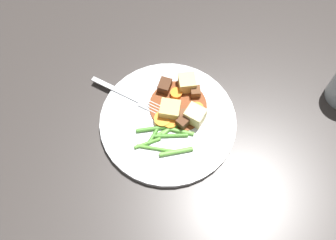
# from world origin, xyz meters

# --- Properties ---
(ground_plane) EXTENTS (3.00, 3.00, 0.00)m
(ground_plane) POSITION_xyz_m (0.00, 0.00, 0.00)
(ground_plane) COLOR #383330
(dinner_plate) EXTENTS (0.27, 0.27, 0.01)m
(dinner_plate) POSITION_xyz_m (0.00, 0.00, 0.01)
(dinner_plate) COLOR white
(dinner_plate) RESTS_ON ground_plane
(stew_sauce) EXTENTS (0.12, 0.12, 0.00)m
(stew_sauce) POSITION_xyz_m (0.04, -0.01, 0.01)
(stew_sauce) COLOR brown
(stew_sauce) RESTS_ON dinner_plate
(carrot_slice_0) EXTENTS (0.03, 0.03, 0.01)m
(carrot_slice_0) POSITION_xyz_m (0.06, 0.00, 0.02)
(carrot_slice_0) COLOR orange
(carrot_slice_0) RESTS_ON dinner_plate
(carrot_slice_1) EXTENTS (0.03, 0.03, 0.01)m
(carrot_slice_1) POSITION_xyz_m (0.04, -0.05, 0.02)
(carrot_slice_1) COLOR orange
(carrot_slice_1) RESTS_ON dinner_plate
(carrot_slice_2) EXTENTS (0.04, 0.04, 0.01)m
(carrot_slice_2) POSITION_xyz_m (-0.01, -0.01, 0.02)
(carrot_slice_2) COLOR orange
(carrot_slice_2) RESTS_ON dinner_plate
(carrot_slice_3) EXTENTS (0.04, 0.04, 0.01)m
(carrot_slice_3) POSITION_xyz_m (-0.01, 0.01, 0.02)
(carrot_slice_3) COLOR orange
(carrot_slice_3) RESTS_ON dinner_plate
(potato_chunk_0) EXTENTS (0.04, 0.04, 0.03)m
(potato_chunk_0) POSITION_xyz_m (0.02, -0.05, 0.03)
(potato_chunk_0) COLOR #EAD68C
(potato_chunk_0) RESTS_ON dinner_plate
(potato_chunk_1) EXTENTS (0.05, 0.04, 0.03)m
(potato_chunk_1) POSITION_xyz_m (0.08, -0.02, 0.03)
(potato_chunk_1) COLOR #E5CC7A
(potato_chunk_1) RESTS_ON dinner_plate
(potato_chunk_2) EXTENTS (0.04, 0.04, 0.03)m
(potato_chunk_2) POSITION_xyz_m (0.01, 0.00, 0.03)
(potato_chunk_2) COLOR #DBBC6B
(potato_chunk_2) RESTS_ON dinner_plate
(meat_chunk_0) EXTENTS (0.03, 0.02, 0.02)m
(meat_chunk_0) POSITION_xyz_m (0.07, 0.03, 0.02)
(meat_chunk_0) COLOR #4C2B19
(meat_chunk_0) RESTS_ON dinner_plate
(meat_chunk_1) EXTENTS (0.03, 0.03, 0.02)m
(meat_chunk_1) POSITION_xyz_m (-0.00, -0.03, 0.02)
(meat_chunk_1) COLOR #56331E
(meat_chunk_1) RESTS_ON dinner_plate
(meat_chunk_2) EXTENTS (0.03, 0.03, 0.02)m
(meat_chunk_2) POSITION_xyz_m (0.07, -0.04, 0.02)
(meat_chunk_2) COLOR brown
(meat_chunk_2) RESTS_ON dinner_plate
(meat_chunk_3) EXTENTS (0.03, 0.03, 0.02)m
(meat_chunk_3) POSITION_xyz_m (0.02, -0.03, 0.02)
(meat_chunk_3) COLOR brown
(meat_chunk_3) RESTS_ON dinner_plate
(green_bean_0) EXTENTS (0.02, 0.08, 0.01)m
(green_bean_0) POSITION_xyz_m (-0.07, -0.00, 0.02)
(green_bean_0) COLOR #599E38
(green_bean_0) RESTS_ON dinner_plate
(green_bean_1) EXTENTS (0.06, 0.02, 0.01)m
(green_bean_1) POSITION_xyz_m (-0.03, 0.02, 0.02)
(green_bean_1) COLOR #4C8E33
(green_bean_1) RESTS_ON dinner_plate
(green_bean_2) EXTENTS (0.04, 0.05, 0.01)m
(green_bean_2) POSITION_xyz_m (-0.06, 0.02, 0.02)
(green_bean_2) COLOR #599E38
(green_bean_2) RESTS_ON dinner_plate
(green_bean_3) EXTENTS (0.06, 0.05, 0.01)m
(green_bean_3) POSITION_xyz_m (-0.02, -0.01, 0.02)
(green_bean_3) COLOR #599E38
(green_bean_3) RESTS_ON dinner_plate
(green_bean_4) EXTENTS (0.04, 0.06, 0.01)m
(green_bean_4) POSITION_xyz_m (-0.06, -0.03, 0.02)
(green_bean_4) COLOR #66AD42
(green_bean_4) RESTS_ON dinner_plate
(green_bean_5) EXTENTS (0.01, 0.05, 0.01)m
(green_bean_5) POSITION_xyz_m (-0.02, -0.03, 0.02)
(green_bean_5) COLOR #66AD42
(green_bean_5) RESTS_ON dinner_plate
(green_bean_6) EXTENTS (0.04, 0.08, 0.01)m
(green_bean_6) POSITION_xyz_m (-0.02, 0.02, 0.02)
(green_bean_6) COLOR #4C8E33
(green_bean_6) RESTS_ON dinner_plate
(green_bean_7) EXTENTS (0.03, 0.07, 0.01)m
(green_bean_7) POSITION_xyz_m (-0.03, -0.02, 0.02)
(green_bean_7) COLOR #4C8E33
(green_bean_7) RESTS_ON dinner_plate
(green_bean_8) EXTENTS (0.06, 0.04, 0.01)m
(green_bean_8) POSITION_xyz_m (-0.01, -0.01, 0.02)
(green_bean_8) COLOR #66AD42
(green_bean_8) RESTS_ON dinner_plate
(fork) EXTENTS (0.05, 0.17, 0.00)m
(fork) POSITION_xyz_m (0.03, 0.09, 0.01)
(fork) COLOR silver
(fork) RESTS_ON dinner_plate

